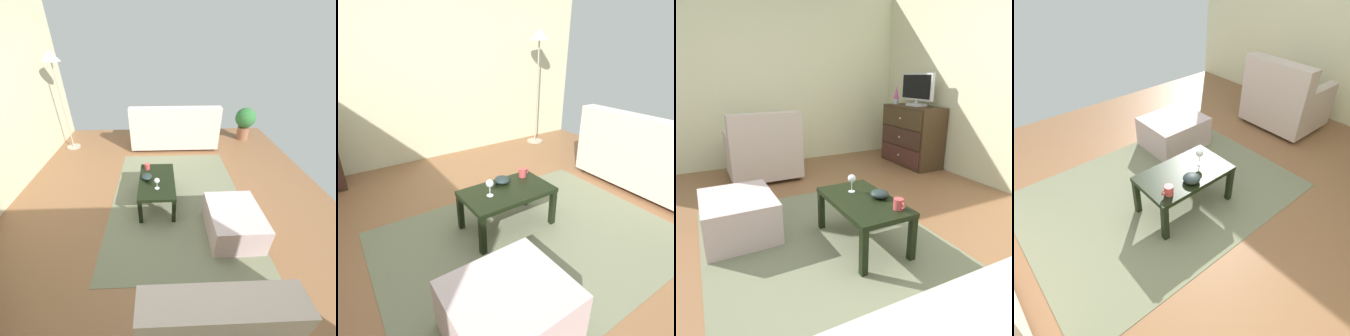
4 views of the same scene
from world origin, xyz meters
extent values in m
cube|color=brown|center=(0.00, 0.00, -0.03)|extent=(5.85, 5.05, 0.05)
cube|color=beige|center=(0.00, 2.28, 1.33)|extent=(5.85, 0.12, 2.66)
cube|color=#6C7056|center=(0.20, -0.20, 0.00)|extent=(2.60, 1.90, 0.01)
cube|color=black|center=(-0.26, 0.31, 0.18)|extent=(0.05, 0.05, 0.36)
cube|color=black|center=(0.51, 0.31, 0.18)|extent=(0.05, 0.05, 0.36)
cube|color=black|center=(-0.26, -0.12, 0.18)|extent=(0.05, 0.05, 0.36)
cube|color=black|center=(0.51, -0.12, 0.18)|extent=(0.05, 0.05, 0.36)
cube|color=black|center=(0.13, 0.09, 0.38)|extent=(0.83, 0.48, 0.04)
cylinder|color=silver|center=(-0.06, 0.09, 0.40)|extent=(0.06, 0.06, 0.00)
cylinder|color=silver|center=(-0.06, 0.09, 0.45)|extent=(0.01, 0.01, 0.09)
sphere|color=silver|center=(-0.06, 0.09, 0.52)|extent=(0.07, 0.07, 0.07)
cylinder|color=#BA4244|center=(0.41, 0.24, 0.44)|extent=(0.08, 0.08, 0.08)
torus|color=#BA4244|center=(0.46, 0.24, 0.44)|extent=(0.05, 0.01, 0.05)
ellipsoid|color=#202B2A|center=(0.16, 0.23, 0.43)|extent=(0.15, 0.15, 0.07)
cylinder|color=#332319|center=(2.42, 0.55, 0.03)|extent=(0.05, 0.05, 0.05)
cylinder|color=#332319|center=(1.73, 0.55, 0.03)|extent=(0.05, 0.05, 0.05)
cube|color=beige|center=(2.07, -0.26, 0.24)|extent=(0.85, 1.78, 0.38)
cube|color=beige|center=(1.75, -0.26, 0.67)|extent=(0.20, 1.78, 0.48)
cube|color=beige|center=(2.07, 0.57, 0.53)|extent=(0.81, 0.12, 0.20)
cylinder|color=#9B9157|center=(2.35, -0.01, 0.51)|extent=(0.16, 0.40, 0.16)
cube|color=#BDA5A7|center=(-0.47, -0.81, 0.18)|extent=(0.71, 0.61, 0.37)
cylinder|color=#A59E8C|center=(1.97, 1.92, 0.01)|extent=(0.28, 0.28, 0.02)
cylinder|color=#A59E8C|center=(1.97, 1.92, 0.85)|extent=(0.02, 0.02, 1.66)
cone|color=silver|center=(1.97, 1.92, 1.77)|extent=(0.32, 0.32, 0.18)
camera|label=1|loc=(-2.20, 0.03, 2.07)|focal=22.42mm
camera|label=2|loc=(-1.09, -1.72, 1.61)|focal=29.00mm
camera|label=3|loc=(2.05, -1.04, 1.36)|focal=31.74mm
camera|label=4|loc=(1.46, 1.66, 2.00)|focal=31.43mm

